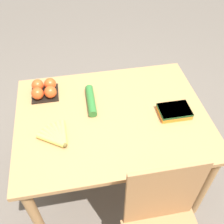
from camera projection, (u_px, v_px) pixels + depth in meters
ground_plane at (112, 175)px, 2.19m from camera, size 12.00×12.00×0.00m
dining_table at (112, 126)px, 1.73m from camera, size 1.21×0.92×0.73m
banana_bunch at (57, 136)px, 1.52m from camera, size 0.18×0.19×0.04m
tomato_pack at (44, 89)px, 1.77m from camera, size 0.18×0.18×0.09m
carrot_bag at (174, 111)px, 1.65m from camera, size 0.20×0.14×0.04m
cucumber_near at (91, 100)px, 1.72m from camera, size 0.06×0.26×0.05m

